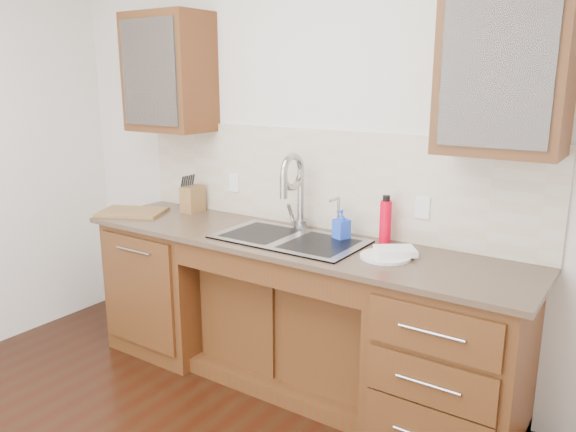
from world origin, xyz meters
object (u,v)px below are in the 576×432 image
Objects in this scene: soap_bottle at (341,225)px; plate at (385,256)px; knife_block at (193,199)px; cutting_board at (132,212)px; water_bottle at (385,222)px.

soap_bottle reaches higher than plate.
knife_block is 0.41m from cutting_board.
knife_block is at bearing -178.70° from water_bottle.
plate is (0.11, -0.23, -0.11)m from water_bottle.
knife_block is at bearing 172.55° from plate.
soap_bottle is 0.41× the size of cutting_board.
soap_bottle is 0.39m from plate.
cutting_board reaches higher than plate.
cutting_board is (-1.81, -0.07, 0.00)m from plate.
cutting_board is at bearing -148.50° from soap_bottle.
soap_bottle is at bearing 8.97° from cutting_board.
soap_bottle is at bearing 154.72° from plate.
soap_bottle is at bearing -5.22° from knife_block.
plate is 1.52m from knife_block.
cutting_board is (-0.31, -0.27, -0.08)m from knife_block.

